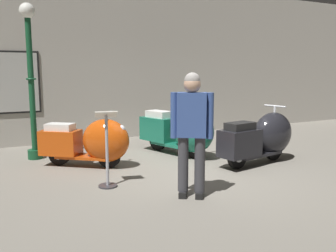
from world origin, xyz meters
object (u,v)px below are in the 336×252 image
scooter_1 (182,131)px  lamppost (31,74)px  scooter_0 (92,142)px  scooter_2 (263,137)px  info_stanchion (107,155)px  visitor_0 (192,126)px

scooter_1 → lamppost: size_ratio=0.65×
scooter_0 → scooter_2: scooter_2 is taller
scooter_2 → info_stanchion: size_ratio=1.58×
scooter_2 → info_stanchion: 3.04m
scooter_1 → lamppost: bearing=-129.4°
scooter_0 → lamppost: bearing=165.3°
scooter_1 → scooter_2: size_ratio=1.06×
scooter_1 → visitor_0: 2.48m
scooter_1 → scooter_2: bearing=25.0°
scooter_2 → lamppost: size_ratio=0.61×
lamppost → scooter_1: bearing=-21.5°
scooter_0 → info_stanchion: size_ratio=1.38×
scooter_1 → scooter_2: scooter_1 is taller
scooter_2 → visitor_0: size_ratio=1.07×
info_stanchion → scooter_2: bearing=1.7°
lamppost → scooter_2: bearing=-30.5°
scooter_1 → lamppost: 3.12m
visitor_0 → info_stanchion: visitor_0 is taller
lamppost → scooter_0: bearing=-52.6°
scooter_2 → visitor_0: 2.43m
scooter_2 → visitor_0: bearing=-164.8°
visitor_0 → scooter_0: bearing=54.2°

